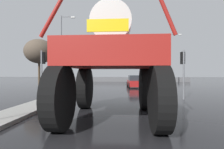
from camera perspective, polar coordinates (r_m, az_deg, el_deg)
ground_plane at (r=19.77m, az=2.41°, el=-4.74°), size 120.00×120.00×0.00m
median_island at (r=9.31m, az=-26.45°, el=-10.24°), size 1.53×7.05×0.15m
oversize_sprayer at (r=7.09m, az=0.16°, el=3.69°), size 4.15×5.68×4.70m
sedan_ahead at (r=22.13m, az=7.53°, el=-2.33°), size 2.03×4.17×1.52m
traffic_signal_near_left at (r=13.61m, az=-21.72°, el=3.33°), size 0.24×0.54×3.41m
traffic_signal_near_right at (r=13.05m, az=22.14°, el=3.30°), size 0.24×0.54×3.36m
streetlight_far_left at (r=24.55m, az=-15.98°, el=8.44°), size 1.96×0.24×9.48m
streetlight_far_right at (r=29.62m, az=18.31°, el=5.83°), size 2.07×0.24×8.20m
bare_tree_left at (r=24.00m, az=-22.70°, el=6.95°), size 3.59×3.59×6.06m
roadside_barrier at (r=36.49m, az=2.78°, el=-1.64°), size 28.43×0.24×0.90m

